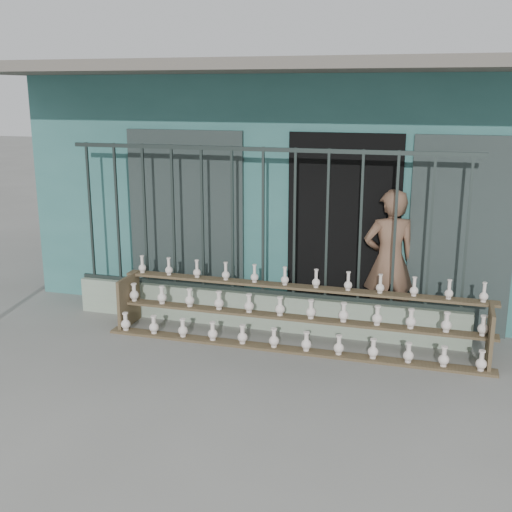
# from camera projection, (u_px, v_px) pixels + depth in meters

# --- Properties ---
(ground) EXTENTS (60.00, 60.00, 0.00)m
(ground) POSITION_uv_depth(u_px,v_px,m) (230.00, 369.00, 6.87)
(ground) COLOR slate
(workshop_building) EXTENTS (7.40, 6.60, 3.21)m
(workshop_building) POSITION_uv_depth(u_px,v_px,m) (313.00, 171.00, 10.39)
(workshop_building) COLOR #326966
(workshop_building) RESTS_ON ground
(parapet_wall) EXTENTS (5.00, 0.20, 0.45)m
(parapet_wall) POSITION_uv_depth(u_px,v_px,m) (263.00, 310.00, 8.02)
(parapet_wall) COLOR #8D9F89
(parapet_wall) RESTS_ON ground
(security_fence) EXTENTS (5.00, 0.04, 1.80)m
(security_fence) POSITION_uv_depth(u_px,v_px,m) (263.00, 222.00, 7.74)
(security_fence) COLOR #283330
(security_fence) RESTS_ON parapet_wall
(shelf_rack) EXTENTS (4.50, 0.68, 0.85)m
(shelf_rack) POSITION_uv_depth(u_px,v_px,m) (295.00, 315.00, 7.46)
(shelf_rack) COLOR brown
(shelf_rack) RESTS_ON ground
(elderly_woman) EXTENTS (0.75, 0.63, 1.77)m
(elderly_woman) POSITION_uv_depth(u_px,v_px,m) (389.00, 261.00, 7.78)
(elderly_woman) COLOR brown
(elderly_woman) RESTS_ON ground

